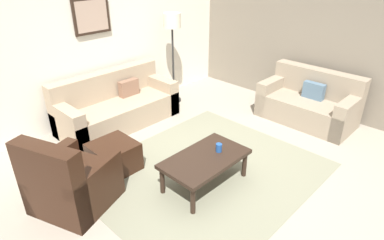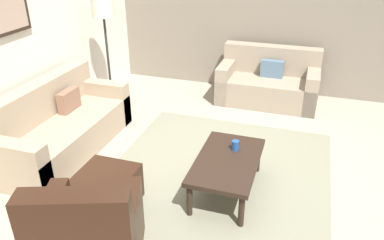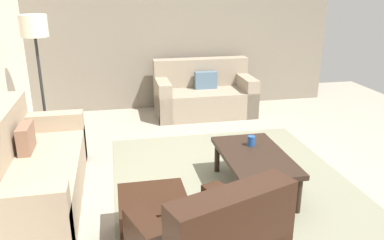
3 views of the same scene
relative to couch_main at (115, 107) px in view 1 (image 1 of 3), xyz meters
The scene contains 12 objects.
ground_plane 2.13m from the couch_main, 90.83° to the right, with size 8.00×8.00×0.00m, color gray.
rear_partition 1.20m from the couch_main, 93.57° to the left, with size 6.00×0.12×2.80m, color silver.
stone_feature_panel 3.81m from the couch_main, 35.43° to the right, with size 0.12×5.20×2.80m, color slate.
area_rug 2.13m from the couch_main, 90.83° to the right, with size 2.95×2.53×0.01m, color slate.
couch_main is the anchor object (origin of this frame).
couch_loveseat 3.39m from the couch_main, 44.06° to the right, with size 0.84×1.59×0.88m.
armchair_leather 2.17m from the couch_main, 137.80° to the right, with size 1.03×1.03×0.95m.
ottoman 1.44m from the couch_main, 125.31° to the right, with size 0.56×0.56×0.40m, color black.
coffee_table 2.29m from the couch_main, 95.45° to the right, with size 1.10×0.64×0.41m.
cup 2.32m from the couch_main, 90.03° to the right, with size 0.08×0.08×0.11m, color #1E478C.
lamp_standing 1.75m from the couch_main, ahead, with size 0.32×0.32×1.71m.
framed_artwork 1.52m from the couch_main, 89.42° to the left, with size 0.63×0.04×0.56m.
Camera 1 is at (-2.74, -2.40, 2.65)m, focal length 30.60 mm.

